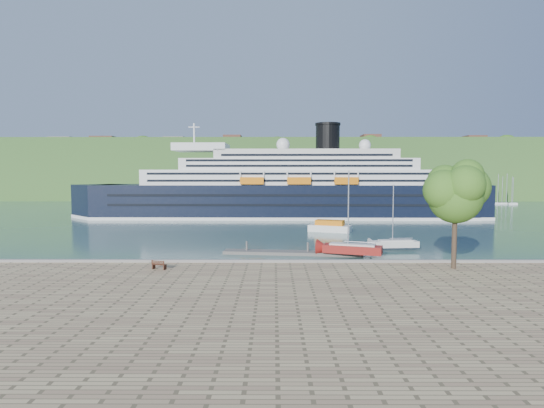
% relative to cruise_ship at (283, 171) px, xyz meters
% --- Properties ---
extents(ground, '(400.00, 400.00, 0.00)m').
position_rel_cruise_ship_xyz_m(ground, '(1.12, -59.04, -11.29)').
color(ground, '#2E524D').
rests_on(ground, ground).
extents(promenade, '(220.00, 60.00, 1.00)m').
position_rel_cruise_ship_xyz_m(promenade, '(1.12, -89.04, -10.79)').
color(promenade, tan).
rests_on(promenade, ground).
extents(far_hillside, '(400.00, 50.00, 24.00)m').
position_rel_cruise_ship_xyz_m(far_hillside, '(1.12, 85.96, 0.71)').
color(far_hillside, '#2E5321').
rests_on(far_hillside, ground).
extents(quay_coping, '(220.00, 0.50, 0.30)m').
position_rel_cruise_ship_xyz_m(quay_coping, '(1.12, -59.24, -10.14)').
color(quay_coping, slate).
rests_on(quay_coping, promenade).
extents(cruise_ship, '(100.71, 15.64, 22.58)m').
position_rel_cruise_ship_xyz_m(cruise_ship, '(0.00, 0.00, 0.00)').
color(cruise_ship, black).
rests_on(cruise_ship, ground).
extents(park_bench, '(1.72, 1.14, 1.02)m').
position_rel_cruise_ship_xyz_m(park_bench, '(-13.84, -62.90, -9.78)').
color(park_bench, '#4A2415').
rests_on(park_bench, promenade).
extents(promenade_tree, '(7.30, 7.30, 12.10)m').
position_rel_cruise_ship_xyz_m(promenade_tree, '(16.37, -62.33, -4.24)').
color(promenade_tree, '#326119').
rests_on(promenade_tree, promenade).
extents(floating_pontoon, '(18.55, 4.21, 0.41)m').
position_rel_cruise_ship_xyz_m(floating_pontoon, '(0.31, -48.89, -11.09)').
color(floating_pontoon, '#69655D').
rests_on(floating_pontoon, ground).
extents(sailboat_red, '(8.50, 4.79, 10.59)m').
position_rel_cruise_ship_xyz_m(sailboat_red, '(7.88, -51.15, -6.00)').
color(sailboat_red, maroon).
rests_on(sailboat_red, ground).
extents(sailboat_white_far, '(6.94, 2.49, 8.78)m').
position_rel_cruise_ship_xyz_m(sailboat_white_far, '(14.86, -45.75, -6.90)').
color(sailboat_white_far, silver).
rests_on(sailboat_white_far, ground).
extents(tender_launch, '(8.19, 5.23, 2.14)m').
position_rel_cruise_ship_xyz_m(tender_launch, '(8.09, -25.86, -10.22)').
color(tender_launch, orange).
rests_on(tender_launch, ground).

